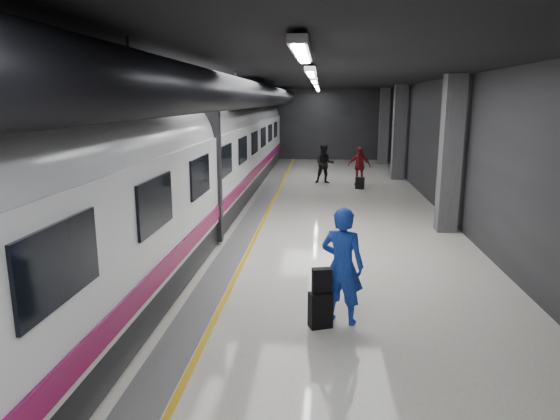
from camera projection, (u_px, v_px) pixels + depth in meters
name	position (u px, v px, depth m)	size (l,w,h in m)	color
ground	(287.00, 246.00, 13.20)	(40.00, 40.00, 0.00)	silver
platform_hall	(279.00, 109.00, 13.39)	(10.02, 40.02, 4.51)	black
train	(163.00, 167.00, 13.02)	(3.05, 38.00, 4.05)	black
traveler_main	(342.00, 266.00, 8.49)	(0.75, 0.49, 2.05)	blue
suitcase_main	(320.00, 310.00, 8.44)	(0.38, 0.24, 0.61)	black
shoulder_bag	(321.00, 280.00, 8.36)	(0.31, 0.17, 0.42)	black
traveler_far_a	(325.00, 164.00, 23.05)	(0.88, 0.69, 1.81)	black
traveler_far_b	(359.00, 166.00, 22.56)	(1.02, 0.42, 1.74)	maroon
suitcase_far	(360.00, 183.00, 21.66)	(0.35, 0.23, 0.52)	black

